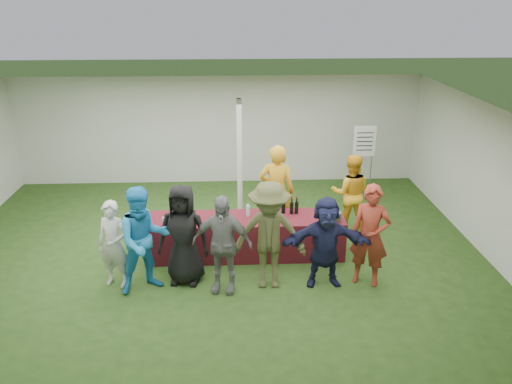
{
  "coord_description": "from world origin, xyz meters",
  "views": [
    {
      "loc": [
        0.4,
        -8.18,
        4.54
      ],
      "look_at": [
        0.77,
        0.06,
        1.25
      ],
      "focal_mm": 35.0,
      "sensor_mm": 36.0,
      "label": 1
    }
  ],
  "objects_px": {
    "dump_bucket": "(335,217)",
    "customer_5": "(325,242)",
    "customer_2": "(183,235)",
    "customer_6": "(370,236)",
    "staff_pourer": "(277,192)",
    "staff_back": "(350,193)",
    "customer_4": "(269,236)",
    "wine_list_sign": "(364,147)",
    "serving_table": "(245,236)",
    "customer_0": "(114,244)",
    "customer_1": "(144,240)",
    "customer_3": "(222,244)"
  },
  "relations": [
    {
      "from": "dump_bucket",
      "to": "customer_5",
      "type": "height_order",
      "value": "customer_5"
    },
    {
      "from": "serving_table",
      "to": "customer_5",
      "type": "distance_m",
      "value": 1.72
    },
    {
      "from": "customer_5",
      "to": "customer_6",
      "type": "bearing_deg",
      "value": 0.6
    },
    {
      "from": "staff_back",
      "to": "customer_0",
      "type": "distance_m",
      "value": 4.71
    },
    {
      "from": "wine_list_sign",
      "to": "customer_1",
      "type": "relative_size",
      "value": 1.01
    },
    {
      "from": "staff_back",
      "to": "customer_4",
      "type": "bearing_deg",
      "value": 58.2
    },
    {
      "from": "customer_0",
      "to": "customer_1",
      "type": "relative_size",
      "value": 0.84
    },
    {
      "from": "dump_bucket",
      "to": "customer_0",
      "type": "relative_size",
      "value": 0.16
    },
    {
      "from": "wine_list_sign",
      "to": "staff_pourer",
      "type": "distance_m",
      "value": 2.74
    },
    {
      "from": "wine_list_sign",
      "to": "customer_0",
      "type": "bearing_deg",
      "value": -145.36
    },
    {
      "from": "customer_2",
      "to": "customer_6",
      "type": "xyz_separation_m",
      "value": [
        3.04,
        -0.19,
        0.01
      ]
    },
    {
      "from": "customer_0",
      "to": "customer_3",
      "type": "xyz_separation_m",
      "value": [
        1.77,
        -0.24,
        0.09
      ]
    },
    {
      "from": "serving_table",
      "to": "customer_1",
      "type": "xyz_separation_m",
      "value": [
        -1.63,
        -1.09,
        0.52
      ]
    },
    {
      "from": "wine_list_sign",
      "to": "dump_bucket",
      "type": "bearing_deg",
      "value": -113.33
    },
    {
      "from": "customer_2",
      "to": "customer_5",
      "type": "xyz_separation_m",
      "value": [
        2.31,
        -0.2,
        -0.09
      ]
    },
    {
      "from": "staff_pourer",
      "to": "serving_table",
      "type": "bearing_deg",
      "value": 61.33
    },
    {
      "from": "staff_pourer",
      "to": "customer_0",
      "type": "bearing_deg",
      "value": 42.49
    },
    {
      "from": "customer_1",
      "to": "customer_5",
      "type": "height_order",
      "value": "customer_1"
    },
    {
      "from": "staff_pourer",
      "to": "customer_2",
      "type": "relative_size",
      "value": 1.09
    },
    {
      "from": "dump_bucket",
      "to": "customer_3",
      "type": "bearing_deg",
      "value": -154.57
    },
    {
      "from": "staff_back",
      "to": "customer_0",
      "type": "relative_size",
      "value": 1.08
    },
    {
      "from": "serving_table",
      "to": "customer_3",
      "type": "height_order",
      "value": "customer_3"
    },
    {
      "from": "wine_list_sign",
      "to": "staff_back",
      "type": "xyz_separation_m",
      "value": [
        -0.61,
        -1.5,
        -0.51
      ]
    },
    {
      "from": "serving_table",
      "to": "customer_5",
      "type": "height_order",
      "value": "customer_5"
    },
    {
      "from": "staff_back",
      "to": "customer_6",
      "type": "distance_m",
      "value": 2.04
    },
    {
      "from": "dump_bucket",
      "to": "staff_pourer",
      "type": "bearing_deg",
      "value": 134.25
    },
    {
      "from": "staff_pourer",
      "to": "staff_back",
      "type": "xyz_separation_m",
      "value": [
        1.51,
        0.2,
        -0.14
      ]
    },
    {
      "from": "staff_pourer",
      "to": "customer_5",
      "type": "distance_m",
      "value": 1.95
    },
    {
      "from": "customer_3",
      "to": "customer_5",
      "type": "distance_m",
      "value": 1.68
    },
    {
      "from": "customer_6",
      "to": "staff_back",
      "type": "bearing_deg",
      "value": 109.73
    },
    {
      "from": "customer_2",
      "to": "customer_4",
      "type": "xyz_separation_m",
      "value": [
        1.39,
        -0.21,
        0.06
      ]
    },
    {
      "from": "serving_table",
      "to": "customer_1",
      "type": "relative_size",
      "value": 2.01
    },
    {
      "from": "customer_6",
      "to": "wine_list_sign",
      "type": "bearing_deg",
      "value": 101.63
    },
    {
      "from": "customer_3",
      "to": "customer_6",
      "type": "distance_m",
      "value": 2.41
    },
    {
      "from": "staff_back",
      "to": "customer_0",
      "type": "height_order",
      "value": "staff_back"
    },
    {
      "from": "serving_table",
      "to": "staff_back",
      "type": "distance_m",
      "value": 2.4
    },
    {
      "from": "serving_table",
      "to": "customer_0",
      "type": "relative_size",
      "value": 2.41
    },
    {
      "from": "customer_0",
      "to": "customer_1",
      "type": "bearing_deg",
      "value": 0.8
    },
    {
      "from": "customer_6",
      "to": "customer_4",
      "type": "bearing_deg",
      "value": -155.87
    },
    {
      "from": "customer_3",
      "to": "staff_back",
      "type": "bearing_deg",
      "value": 51.54
    },
    {
      "from": "serving_table",
      "to": "dump_bucket",
      "type": "bearing_deg",
      "value": -7.82
    },
    {
      "from": "serving_table",
      "to": "customer_6",
      "type": "bearing_deg",
      "value": -27.84
    },
    {
      "from": "serving_table",
      "to": "staff_back",
      "type": "xyz_separation_m",
      "value": [
        2.15,
        0.97,
        0.43
      ]
    },
    {
      "from": "customer_5",
      "to": "customer_0",
      "type": "bearing_deg",
      "value": 178.12
    },
    {
      "from": "serving_table",
      "to": "staff_pourer",
      "type": "relative_size",
      "value": 1.91
    },
    {
      "from": "customer_1",
      "to": "dump_bucket",
      "type": "bearing_deg",
      "value": -8.81
    },
    {
      "from": "dump_bucket",
      "to": "staff_back",
      "type": "height_order",
      "value": "staff_back"
    },
    {
      "from": "customer_1",
      "to": "customer_2",
      "type": "xyz_separation_m",
      "value": [
        0.6,
        0.22,
        -0.03
      ]
    },
    {
      "from": "customer_0",
      "to": "customer_6",
      "type": "height_order",
      "value": "customer_6"
    },
    {
      "from": "serving_table",
      "to": "customer_3",
      "type": "relative_size",
      "value": 2.16
    }
  ]
}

